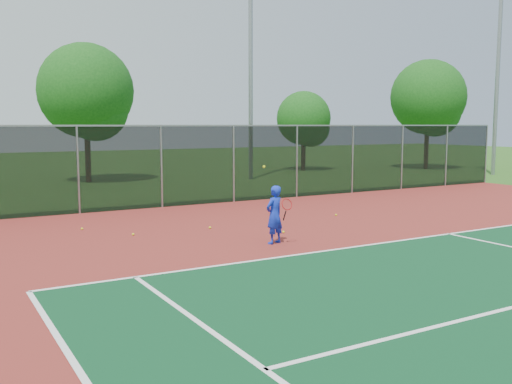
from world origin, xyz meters
The scene contains 14 objects.
ground centered at (0.00, 0.00, 0.00)m, with size 120.00×120.00×0.00m, color #265418.
court_apron centered at (0.00, 2.00, 0.01)m, with size 30.00×20.00×0.02m, color maroon.
fence_back centered at (0.00, 12.00, 1.56)m, with size 30.00×0.06×3.03m.
tennis_player centered at (-2.86, 4.39, 0.77)m, with size 0.63×0.67×2.01m.
practice_ball_0 centered at (-1.90, 5.45, 0.06)m, with size 0.07×0.07×0.07m, color yellow.
practice_ball_2 centered at (-3.39, 7.10, 0.06)m, with size 0.07×0.07×0.07m, color yellow.
practice_ball_3 centered at (1.28, 7.13, 0.06)m, with size 0.07×0.07×0.07m, color yellow.
practice_ball_4 centered at (-6.68, 8.80, 0.06)m, with size 0.07×0.07×0.07m, color yellow.
practice_ball_5 centered at (-5.66, 7.23, 0.06)m, with size 0.07×0.07×0.07m, color yellow.
floodlight_n centered at (5.34, 20.02, 7.00)m, with size 0.90×0.40×12.45m.
floodlight_ne centered at (19.65, 15.06, 7.00)m, with size 0.90×0.40×12.45m.
tree_back_left centered at (-2.88, 22.89, 4.60)m, with size 4.99×4.99×7.32m.
tree_back_mid centered at (11.59, 23.62, 3.31)m, with size 3.60×3.60×5.29m.
tree_back_right centered at (19.61, 20.30, 4.70)m, with size 5.09×5.09×7.48m.
Camera 1 is at (-10.49, -7.78, 3.05)m, focal length 40.00 mm.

